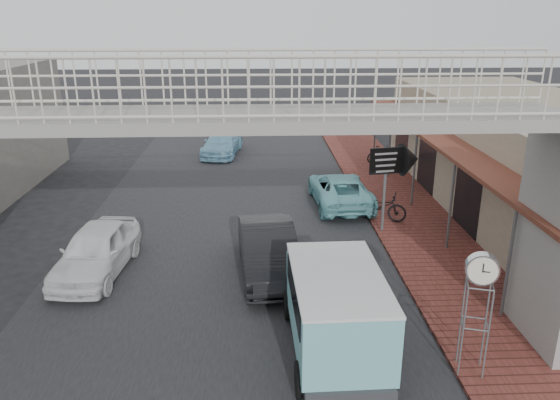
{
  "coord_description": "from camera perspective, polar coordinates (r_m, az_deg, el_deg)",
  "views": [
    {
      "loc": [
        0.99,
        -14.38,
        7.04
      ],
      "look_at": [
        1.68,
        0.84,
        1.8
      ],
      "focal_mm": 35.0,
      "sensor_mm": 36.0,
      "label": 1
    }
  ],
  "objects": [
    {
      "name": "ground",
      "position": [
        16.04,
        -5.92,
        -7.16
      ],
      "size": [
        120.0,
        120.0,
        0.0
      ],
      "primitive_type": "plane",
      "color": "black",
      "rests_on": "ground"
    },
    {
      "name": "road_strip",
      "position": [
        16.04,
        -5.92,
        -7.14
      ],
      "size": [
        10.0,
        60.0,
        0.01
      ],
      "primitive_type": "cube",
      "color": "black",
      "rests_on": "ground"
    },
    {
      "name": "sidewalk",
      "position": [
        19.53,
        13.98,
        -2.59
      ],
      "size": [
        3.0,
        40.0,
        0.1
      ],
      "primitive_type": "cube",
      "color": "brown",
      "rests_on": "ground"
    },
    {
      "name": "shophouse_row",
      "position": [
        21.51,
        25.17,
        3.63
      ],
      "size": [
        7.2,
        18.0,
        4.0
      ],
      "color": "gray",
      "rests_on": "ground"
    },
    {
      "name": "footbridge",
      "position": [
        11.12,
        -7.55,
        -1.52
      ],
      "size": [
        16.4,
        2.4,
        6.34
      ],
      "color": "gray",
      "rests_on": "ground"
    },
    {
      "name": "white_hatchback",
      "position": [
        16.29,
        -18.66,
        -5.01
      ],
      "size": [
        2.02,
        4.2,
        1.38
      ],
      "primitive_type": "imported",
      "rotation": [
        0.0,
        0.0,
        -0.1
      ],
      "color": "white",
      "rests_on": "ground"
    },
    {
      "name": "dark_sedan",
      "position": [
        15.4,
        -1.24,
        -5.28
      ],
      "size": [
        1.84,
        4.42,
        1.42
      ],
      "primitive_type": "imported",
      "rotation": [
        0.0,
        0.0,
        0.08
      ],
      "color": "black",
      "rests_on": "ground"
    },
    {
      "name": "angkot_curb",
      "position": [
        21.05,
        6.29,
        1.09
      ],
      "size": [
        2.21,
        4.48,
        1.22
      ],
      "primitive_type": "imported",
      "rotation": [
        0.0,
        0.0,
        3.18
      ],
      "color": "#73C1C7",
      "rests_on": "ground"
    },
    {
      "name": "angkot_far",
      "position": [
        28.76,
        -6.06,
        5.94
      ],
      "size": [
        2.24,
        4.34,
        1.2
      ],
      "primitive_type": "imported",
      "rotation": [
        0.0,
        0.0,
        -0.14
      ],
      "color": "#75AECB",
      "rests_on": "ground"
    },
    {
      "name": "angkot_van",
      "position": [
        11.74,
        5.79,
        -10.51
      ],
      "size": [
        1.98,
        4.16,
        2.02
      ],
      "rotation": [
        0.0,
        0.0,
        0.02
      ],
      "color": "black",
      "rests_on": "ground"
    },
    {
      "name": "motorcycle_near",
      "position": [
        19.49,
        10.33,
        -0.63
      ],
      "size": [
        2.03,
        1.39,
        1.01
      ],
      "primitive_type": "imported",
      "rotation": [
        0.0,
        0.0,
        1.16
      ],
      "color": "black",
      "rests_on": "sidewalk"
    },
    {
      "name": "motorcycle_far",
      "position": [
        26.96,
        10.58,
        4.7
      ],
      "size": [
        1.51,
        0.61,
        0.88
      ],
      "primitive_type": "imported",
      "rotation": [
        0.0,
        0.0,
        1.71
      ],
      "color": "black",
      "rests_on": "sidewalk"
    },
    {
      "name": "street_clock",
      "position": [
        11.29,
        20.29,
        -7.32
      ],
      "size": [
        0.67,
        0.62,
        2.61
      ],
      "rotation": [
        0.0,
        0.0,
        -0.28
      ],
      "color": "#59595B",
      "rests_on": "sidewalk"
    },
    {
      "name": "arrow_sign",
      "position": [
        18.27,
        13.16,
        4.04
      ],
      "size": [
        1.77,
        1.16,
        2.96
      ],
      "rotation": [
        0.0,
        0.0,
        0.19
      ],
      "color": "#59595B",
      "rests_on": "sidewalk"
    }
  ]
}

